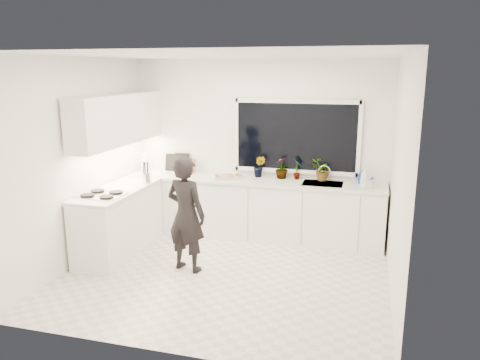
% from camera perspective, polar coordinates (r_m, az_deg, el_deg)
% --- Properties ---
extents(floor, '(4.00, 3.50, 0.02)m').
position_cam_1_polar(floor, '(6.06, -1.84, -11.54)').
color(floor, beige).
rests_on(floor, ground).
extents(wall_back, '(4.00, 0.02, 2.70)m').
position_cam_1_polar(wall_back, '(7.30, 2.17, 3.94)').
color(wall_back, white).
rests_on(wall_back, ground).
extents(wall_left, '(0.02, 3.50, 2.70)m').
position_cam_1_polar(wall_left, '(6.50, -19.12, 2.06)').
color(wall_left, white).
rests_on(wall_left, ground).
extents(wall_right, '(0.02, 3.50, 2.70)m').
position_cam_1_polar(wall_right, '(5.40, 18.90, -0.12)').
color(wall_right, white).
rests_on(wall_right, ground).
extents(ceiling, '(4.00, 3.50, 0.02)m').
position_cam_1_polar(ceiling, '(5.50, -2.05, 15.11)').
color(ceiling, white).
rests_on(ceiling, wall_back).
extents(window, '(1.80, 0.02, 1.00)m').
position_cam_1_polar(window, '(7.12, 6.84, 5.25)').
color(window, black).
rests_on(window, wall_back).
extents(base_cabinets_back, '(3.92, 0.58, 0.88)m').
position_cam_1_polar(base_cabinets_back, '(7.21, 1.54, -3.60)').
color(base_cabinets_back, white).
rests_on(base_cabinets_back, floor).
extents(base_cabinets_left, '(0.58, 1.60, 0.88)m').
position_cam_1_polar(base_cabinets_left, '(6.83, -14.53, -4.99)').
color(base_cabinets_left, white).
rests_on(base_cabinets_left, floor).
extents(countertop_back, '(3.94, 0.62, 0.04)m').
position_cam_1_polar(countertop_back, '(7.08, 1.54, -0.06)').
color(countertop_back, silver).
rests_on(countertop_back, base_cabinets_back).
extents(countertop_left, '(0.62, 1.60, 0.04)m').
position_cam_1_polar(countertop_left, '(6.71, -14.76, -1.26)').
color(countertop_left, silver).
rests_on(countertop_left, base_cabinets_left).
extents(upper_cabinets, '(0.34, 2.10, 0.70)m').
position_cam_1_polar(upper_cabinets, '(6.90, -14.65, 7.18)').
color(upper_cabinets, white).
rests_on(upper_cabinets, wall_left).
extents(sink, '(0.58, 0.42, 0.14)m').
position_cam_1_polar(sink, '(6.93, 10.02, -0.81)').
color(sink, silver).
rests_on(sink, countertop_back).
extents(faucet, '(0.03, 0.03, 0.22)m').
position_cam_1_polar(faucet, '(7.09, 10.23, 0.83)').
color(faucet, silver).
rests_on(faucet, countertop_back).
extents(stovetop, '(0.56, 0.48, 0.03)m').
position_cam_1_polar(stovetop, '(6.42, -16.48, -1.69)').
color(stovetop, black).
rests_on(stovetop, countertop_left).
extents(person, '(0.61, 0.48, 1.49)m').
position_cam_1_polar(person, '(5.98, -6.59, -4.19)').
color(person, black).
rests_on(person, floor).
extents(pizza_tray, '(0.50, 0.43, 0.03)m').
position_cam_1_polar(pizza_tray, '(7.15, -1.46, 0.37)').
color(pizza_tray, silver).
rests_on(pizza_tray, countertop_back).
extents(pizza, '(0.45, 0.39, 0.01)m').
position_cam_1_polar(pizza, '(7.15, -1.46, 0.50)').
color(pizza, red).
rests_on(pizza, pizza_tray).
extents(watering_can, '(0.19, 0.19, 0.13)m').
position_cam_1_polar(watering_can, '(7.03, 14.71, 0.13)').
color(watering_can, blue).
rests_on(watering_can, countertop_back).
extents(paper_towel_roll, '(0.11, 0.11, 0.26)m').
position_cam_1_polar(paper_towel_roll, '(7.79, -11.60, 2.03)').
color(paper_towel_roll, white).
rests_on(paper_towel_roll, countertop_back).
extents(knife_block, '(0.14, 0.11, 0.22)m').
position_cam_1_polar(knife_block, '(7.51, -6.11, 1.66)').
color(knife_block, olive).
rests_on(knife_block, countertop_back).
extents(utensil_crock, '(0.15, 0.15, 0.16)m').
position_cam_1_polar(utensil_crock, '(6.96, -11.38, 0.30)').
color(utensil_crock, silver).
rests_on(utensil_crock, countertop_left).
extents(picture_frame_large, '(0.22, 0.03, 0.28)m').
position_cam_1_polar(picture_frame_large, '(7.73, -8.32, 2.16)').
color(picture_frame_large, black).
rests_on(picture_frame_large, countertop_back).
extents(picture_frame_small, '(0.25, 0.02, 0.30)m').
position_cam_1_polar(picture_frame_small, '(7.66, -7.12, 2.17)').
color(picture_frame_small, black).
rests_on(picture_frame_small, countertop_back).
extents(herb_plants, '(1.24, 0.37, 0.33)m').
position_cam_1_polar(herb_plants, '(7.08, 7.09, 1.36)').
color(herb_plants, '#26662D').
rests_on(herb_plants, countertop_back).
extents(soap_bottles, '(0.17, 0.13, 0.31)m').
position_cam_1_polar(soap_bottles, '(6.72, 15.05, 0.17)').
color(soap_bottles, '#D8BF66').
rests_on(soap_bottles, countertop_back).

